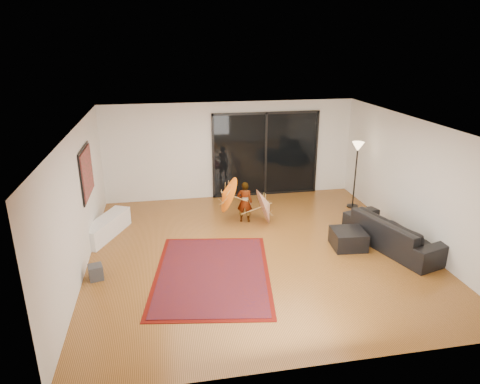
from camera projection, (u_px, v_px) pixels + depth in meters
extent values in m
plane|color=#A0612C|center=(257.00, 251.00, 9.17)|extent=(7.00, 7.00, 0.00)
plane|color=white|center=(259.00, 126.00, 8.26)|extent=(7.00, 7.00, 0.00)
plane|color=silver|center=(231.00, 150.00, 11.96)|extent=(7.00, 0.00, 7.00)
plane|color=silver|center=(319.00, 282.00, 5.47)|extent=(7.00, 0.00, 7.00)
plane|color=silver|center=(79.00, 203.00, 8.12)|extent=(0.00, 7.00, 7.00)
plane|color=silver|center=(415.00, 182.00, 9.31)|extent=(0.00, 7.00, 7.00)
cube|color=black|center=(266.00, 154.00, 12.15)|extent=(3.00, 0.04, 2.40)
cube|color=black|center=(267.00, 113.00, 11.74)|extent=(3.06, 0.06, 0.06)
cube|color=black|center=(265.00, 193.00, 12.52)|extent=(3.06, 0.06, 0.06)
cube|color=black|center=(266.00, 154.00, 12.13)|extent=(0.06, 0.06, 2.40)
cube|color=black|center=(86.00, 173.00, 8.94)|extent=(0.02, 1.28, 1.08)
cube|color=#1C4720|center=(87.00, 172.00, 8.95)|extent=(0.03, 1.18, 0.98)
cube|color=white|center=(106.00, 227.00, 9.79)|extent=(1.02, 1.61, 0.44)
cube|color=#424244|center=(96.00, 272.00, 8.05)|extent=(0.31, 0.31, 0.29)
cube|color=#580C07|center=(212.00, 273.00, 8.27)|extent=(2.65, 3.38, 0.01)
cube|color=maroon|center=(212.00, 273.00, 8.27)|extent=(2.47, 3.19, 0.02)
imported|color=black|center=(394.00, 232.00, 9.23)|extent=(1.55, 2.52, 0.69)
cube|color=black|center=(348.00, 239.00, 9.28)|extent=(0.74, 0.74, 0.39)
cylinder|color=black|center=(352.00, 206.00, 11.59)|extent=(0.31, 0.31, 0.03)
cylinder|color=black|center=(355.00, 178.00, 11.32)|extent=(0.04, 0.04, 1.64)
cone|color=#FFD899|center=(358.00, 147.00, 11.04)|extent=(0.31, 0.31, 0.24)
imported|color=#999999|center=(245.00, 202.00, 10.49)|extent=(0.43, 0.34, 1.03)
cone|color=orange|center=(223.00, 196.00, 10.28)|extent=(0.52, 0.89, 0.88)
cylinder|color=#A48246|center=(223.00, 209.00, 10.39)|extent=(0.47, 0.02, 0.23)
cylinder|color=#A48246|center=(223.00, 192.00, 10.24)|extent=(0.06, 0.02, 0.04)
cone|color=silver|center=(270.00, 203.00, 10.46)|extent=(0.45, 0.89, 0.91)
cylinder|color=#A48246|center=(270.00, 217.00, 10.58)|extent=(0.53, 0.02, 0.19)
cylinder|color=#A48246|center=(270.00, 198.00, 10.42)|extent=(0.05, 0.02, 0.04)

